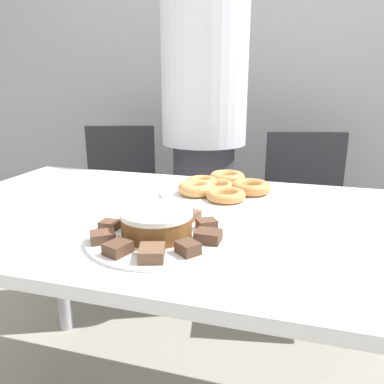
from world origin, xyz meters
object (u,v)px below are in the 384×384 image
(plate_donuts, at_px, (217,192))
(frosted_cake, at_px, (157,223))
(office_chair_right, at_px, (305,229))
(person_standing, at_px, (204,134))
(office_chair_left, at_px, (118,211))
(plate_cake, at_px, (157,237))

(plate_donuts, distance_m, frosted_cake, 0.41)
(office_chair_right, bearing_deg, plate_donuts, -125.00)
(person_standing, bearing_deg, office_chair_left, 169.20)
(plate_cake, xyz_separation_m, frosted_cake, (-0.00, 0.00, 0.04))
(office_chair_right, distance_m, plate_cake, 1.19)
(person_standing, relative_size, office_chair_left, 1.91)
(office_chair_left, distance_m, plate_donuts, 1.04)
(office_chair_right, height_order, frosted_cake, office_chair_right)
(person_standing, bearing_deg, frosted_cake, -82.15)
(person_standing, xyz_separation_m, office_chair_right, (0.50, 0.10, -0.47))
(office_chair_left, relative_size, office_chair_right, 1.00)
(office_chair_left, xyz_separation_m, plate_donuts, (0.72, -0.67, 0.36))
(office_chair_left, distance_m, frosted_cake, 1.32)
(plate_donuts, bearing_deg, office_chair_right, 65.21)
(plate_donuts, bearing_deg, frosted_cake, -97.83)
(person_standing, xyz_separation_m, plate_cake, (0.13, -0.97, -0.11))
(office_chair_right, xyz_separation_m, frosted_cake, (-0.37, -1.07, 0.39))
(office_chair_right, height_order, plate_cake, office_chair_right)
(frosted_cake, bearing_deg, plate_cake, 0.00)
(office_chair_left, height_order, plate_cake, office_chair_left)
(person_standing, distance_m, frosted_cake, 0.98)
(plate_donuts, height_order, frosted_cake, frosted_cake)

